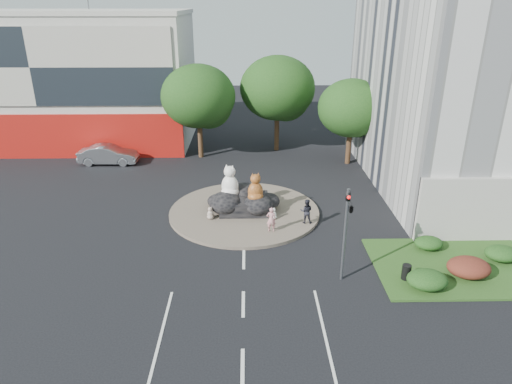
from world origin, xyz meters
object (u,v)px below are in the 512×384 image
pedestrian_dark (306,211)px  kitten_calico (210,213)px  cat_tabby (255,187)px  pedestrian_pink (271,219)px  kitten_white (273,213)px  parked_car (108,155)px  cat_white (230,181)px  litter_bin (406,272)px

pedestrian_dark → kitten_calico: bearing=2.1°
cat_tabby → pedestrian_pink: cat_tabby is taller
kitten_calico → pedestrian_dark: pedestrian_dark is taller
pedestrian_pink → pedestrian_dark: (2.26, 1.10, 0.01)m
kitten_calico → kitten_white: bearing=10.0°
pedestrian_pink → parked_car: bearing=-41.8°
cat_white → pedestrian_pink: bearing=-26.2°
kitten_white → parked_car: bearing=117.5°
kitten_white → kitten_calico: bearing=156.3°
kitten_white → pedestrian_dark: size_ratio=0.49×
pedestrian_dark → parked_car: bearing=-29.0°
parked_car → litter_bin: (20.10, -18.45, -0.31)m
cat_white → kitten_white: bearing=-3.9°
kitten_calico → litter_bin: 12.53m
parked_car → cat_white: bearing=-131.2°
kitten_calico → litter_bin: size_ratio=1.05×
pedestrian_dark → litter_bin: 7.64m
cat_white → parked_car: cat_white is taller
cat_white → pedestrian_pink: 4.38m
pedestrian_pink → litter_bin: pedestrian_pink is taller
pedestrian_pink → parked_car: 18.94m
pedestrian_pink → parked_car: pedestrian_pink is taller
kitten_calico → pedestrian_dark: bearing=4.7°
kitten_white → pedestrian_pink: size_ratio=0.50×
pedestrian_dark → litter_bin: pedestrian_dark is taller
cat_white → kitten_calico: (-1.24, -1.52, -1.60)m
cat_white → cat_tabby: size_ratio=1.17×
cat_tabby → litter_bin: (7.49, -7.79, -1.54)m
cat_white → kitten_white: 3.62m
cat_tabby → kitten_white: size_ratio=2.45×
pedestrian_dark → pedestrian_pink: bearing=34.6°
kitten_calico → kitten_white: (4.05, -0.10, -0.03)m
cat_tabby → pedestrian_pink: (0.91, -2.61, -1.07)m
cat_tabby → litter_bin: size_ratio=2.40×
cat_white → cat_tabby: 1.83m
kitten_calico → parked_car: bearing=141.5°
cat_white → kitten_white: (2.81, -1.61, -1.63)m
kitten_calico → pedestrian_pink: pedestrian_pink is taller
cat_white → kitten_calico: bearing=-103.4°
kitten_calico → parked_car: 15.02m
pedestrian_dark → parked_car: pedestrian_dark is taller
cat_white → pedestrian_dark: size_ratio=1.40×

